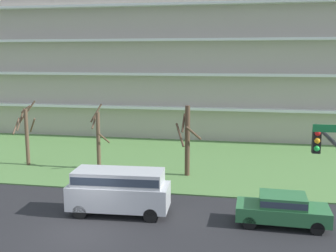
% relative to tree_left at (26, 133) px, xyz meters
% --- Properties ---
extents(ground, '(160.00, 160.00, 0.00)m').
position_rel_tree_left_xyz_m(ground, '(8.69, -10.60, -2.52)').
color(ground, '#232326').
extents(grass_lawn_strip, '(80.00, 16.00, 0.08)m').
position_rel_tree_left_xyz_m(grass_lawn_strip, '(8.69, 3.40, -2.48)').
color(grass_lawn_strip, '#547F42').
rests_on(grass_lawn_strip, ground).
extents(apartment_building, '(44.63, 12.95, 16.16)m').
position_rel_tree_left_xyz_m(apartment_building, '(8.69, 17.40, 5.55)').
color(apartment_building, '#B2A899').
rests_on(apartment_building, ground).
extents(tree_left, '(1.71, 1.76, 4.88)m').
position_rel_tree_left_xyz_m(tree_left, '(0.00, 0.00, 0.00)').
color(tree_left, brown).
rests_on(tree_left, ground).
extents(tree_center, '(1.43, 1.42, 4.79)m').
position_rel_tree_left_xyz_m(tree_center, '(5.73, -0.18, -0.21)').
color(tree_center, brown).
rests_on(tree_center, ground).
extents(tree_right, '(1.85, 1.37, 4.90)m').
position_rel_tree_left_xyz_m(tree_right, '(12.24, -0.70, 0.05)').
color(tree_right, '#4C3828').
rests_on(tree_right, ground).
extents(van_silver_near_left, '(5.30, 2.28, 2.36)m').
position_rel_tree_left_xyz_m(van_silver_near_left, '(9.68, -8.10, -1.13)').
color(van_silver_near_left, '#B7BABF').
rests_on(van_silver_near_left, ground).
extents(sedan_green_center_right, '(4.45, 1.93, 1.57)m').
position_rel_tree_left_xyz_m(sedan_green_center_right, '(17.93, -8.10, -1.65)').
color(sedan_green_center_right, '#2D6B3D').
rests_on(sedan_green_center_right, ground).
extents(traffic_signal_mast, '(0.90, 4.79, 6.11)m').
position_rel_tree_left_xyz_m(traffic_signal_mast, '(18.50, -15.59, 1.64)').
color(traffic_signal_mast, black).
rests_on(traffic_signal_mast, ground).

